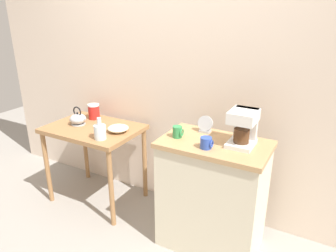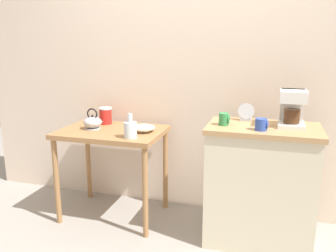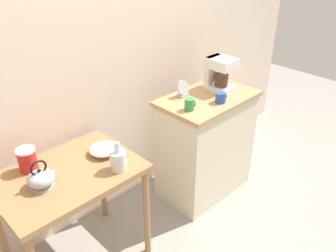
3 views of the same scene
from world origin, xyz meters
The scene contains 12 objects.
ground_plane centered at (0.00, 0.00, 0.00)m, with size 8.00×8.00×0.00m, color gray.
back_wall centered at (0.10, 0.44, 1.40)m, with size 4.40×0.10×2.80m, color beige.
wooden_table centered at (-0.63, 0.03, 0.67)m, with size 0.86×0.61×0.78m.
kitchen_counter centered at (0.60, -0.04, 0.46)m, with size 0.80×0.49×0.91m.
bowl_stoneware centered at (-0.35, 0.04, 0.81)m, with size 0.19×0.19×0.06m.
teakettle centered at (-0.79, 0.01, 0.83)m, with size 0.19×0.15×0.18m.
glass_carafe_vase centered at (-0.38, -0.16, 0.84)m, with size 0.10×0.10×0.19m.
canister_enamel centered at (-0.77, 0.21, 0.85)m, with size 0.11×0.11×0.15m.
coffee_maker centered at (0.79, 0.01, 1.05)m, with size 0.18×0.22×0.26m.
mug_tall_green centered at (0.32, -0.10, 0.95)m, with size 0.08×0.07×0.09m.
mug_blue centered at (0.59, -0.17, 0.95)m, with size 0.09×0.08×0.08m.
table_clock centered at (0.46, 0.10, 0.97)m, with size 0.12×0.06×0.13m.
Camera 2 is at (0.64, -2.58, 1.50)m, focal length 37.66 mm.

